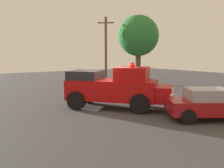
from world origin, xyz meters
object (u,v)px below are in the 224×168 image
object	(u,v)px
classic_hot_rod	(214,104)
oak_tree_left	(138,36)
utility_pole	(106,49)
vintage_fire_truck	(116,87)

from	to	relation	value
classic_hot_rod	oak_tree_left	size ratio (longest dim) A/B	0.66
classic_hot_rod	utility_pole	xyz separation A→B (m)	(-4.16, -15.17, 2.81)
vintage_fire_truck	utility_pole	world-z (taller)	utility_pole
classic_hot_rod	utility_pole	world-z (taller)	utility_pole
classic_hot_rod	vintage_fire_truck	bearing A→B (deg)	-63.69
vintage_fire_truck	oak_tree_left	bearing A→B (deg)	-136.89
oak_tree_left	utility_pole	distance (m)	3.63
oak_tree_left	classic_hot_rod	bearing A→B (deg)	62.30
classic_hot_rod	utility_pole	distance (m)	15.98
utility_pole	oak_tree_left	bearing A→B (deg)	146.51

